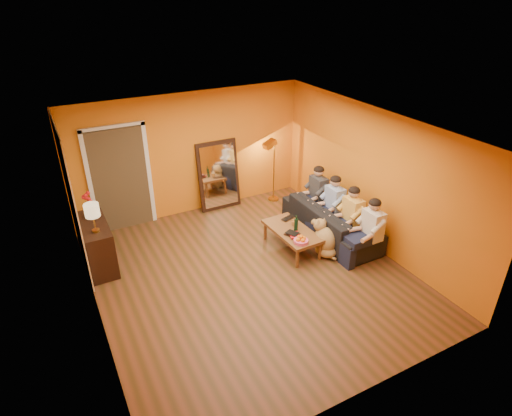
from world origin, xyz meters
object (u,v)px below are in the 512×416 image
table_lamp (93,218)px  floor_lamp (274,171)px  person_far_left (372,230)px  person_far_right (318,194)px  wine_bottle (296,223)px  tumbler (294,223)px  sofa (331,220)px  mirror_frame (218,175)px  sideboard (97,245)px  vase (90,213)px  dog (325,238)px  person_mid_right (334,204)px  person_mid_left (352,216)px  laptop (290,219)px  coffee_table (292,239)px

table_lamp → floor_lamp: 4.19m
person_far_left → person_far_right: bearing=90.0°
table_lamp → wine_bottle: table_lamp is taller
tumbler → sofa: bearing=-3.4°
sofa → person_far_left: person_far_left is taller
person_far_right → mirror_frame: bearing=136.2°
mirror_frame → person_far_left: (1.58, -3.17, -0.15)m
sideboard → floor_lamp: size_ratio=0.82×
sideboard → vase: 0.57m
table_lamp → tumbler: 3.55m
table_lamp → wine_bottle: 3.50m
mirror_frame → sofa: size_ratio=0.67×
floor_lamp → person_far_right: 1.29m
dog → person_mid_right: bearing=44.7°
sofa → wine_bottle: size_ratio=7.27×
person_far_left → tumbler: bearing=132.4°
sofa → wine_bottle: (-0.90, -0.12, 0.25)m
person_mid_right → tumbler: size_ratio=11.44×
floor_lamp → person_far_right: size_ratio=1.18×
floor_lamp → dog: bearing=-105.8°
person_mid_left → laptop: bearing=141.0°
coffee_table → person_far_right: bearing=31.8°
mirror_frame → sideboard: mirror_frame is taller
person_mid_left → person_far_right: bearing=90.0°
sideboard → person_far_left: size_ratio=0.97×
mirror_frame → laptop: size_ratio=4.83×
person_far_left → mirror_frame: bearing=116.5°
person_far_right → vase: person_far_right is taller
person_far_right → tumbler: (-0.96, -0.60, -0.14)m
sofa → floor_lamp: floor_lamp is taller
laptop → vase: vase is taller
mirror_frame → sofa: 2.64m
coffee_table → sideboard: bearing=158.7°
wine_bottle → person_mid_right: bearing=12.1°
floor_lamp → person_far_left: 2.91m
table_lamp → laptop: 3.57m
person_far_left → wine_bottle: size_ratio=3.94×
table_lamp → person_far_left: bearing=-22.2°
sofa → person_far_left: bearing=-172.6°
sofa → mirror_frame: bearing=33.8°
coffee_table → dog: dog is taller
wine_bottle → tumbler: (0.07, 0.17, -0.11)m
dog → person_far_left: bearing=-36.9°
sideboard → laptop: sideboard is taller
sideboard → sofa: 4.38m
coffee_table → person_mid_left: person_mid_left is taller
sideboard → person_far_right: size_ratio=0.97×
person_far_left → person_far_right: 1.65m
sofa → laptop: bearing=70.1°
person_mid_left → person_far_right: same height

